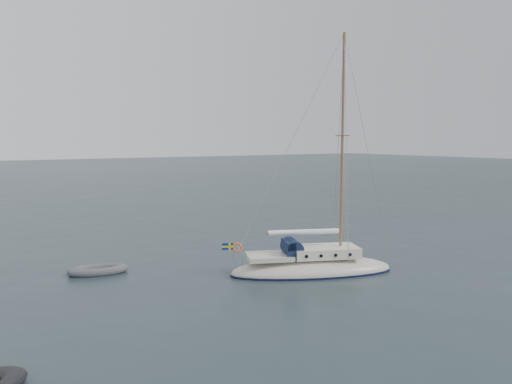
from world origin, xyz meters
TOP-DOWN VIEW (x-y plane):
  - ground at (0.00, 0.00)m, footprint 300.00×300.00m
  - sailboat at (1.27, -2.82)m, footprint 8.75×2.62m
  - dinghy at (-7.86, 2.95)m, footprint 2.97×1.34m

SIDE VIEW (x-z plane):
  - ground at x=0.00m, z-range 0.00..0.00m
  - dinghy at x=-7.86m, z-range -0.03..0.40m
  - sailboat at x=1.27m, z-range -5.29..7.17m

